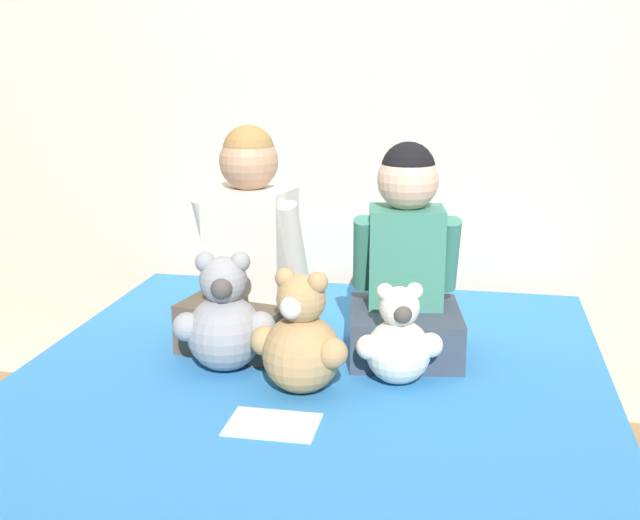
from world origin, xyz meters
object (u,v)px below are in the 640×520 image
child_on_left (248,253)px  teddy_bear_held_by_right_child (399,342)px  bed (305,473)px  child_on_right (406,267)px  teddy_bear_held_by_left_child (224,321)px  teddy_bear_between_children (301,341)px  sign_card (273,424)px

child_on_left → teddy_bear_held_by_right_child: child_on_left is taller
teddy_bear_held_by_right_child → bed: bearing=179.2°
child_on_right → teddy_bear_held_by_right_child: child_on_right is taller
child_on_right → teddy_bear_held_by_right_child: size_ratio=2.23×
bed → teddy_bear_held_by_left_child: (-0.23, 0.07, 0.39)m
teddy_bear_held_by_right_child → teddy_bear_between_children: (-0.23, -0.10, 0.02)m
child_on_left → child_on_right: size_ratio=1.06×
child_on_left → teddy_bear_between_children: child_on_left is taller
bed → teddy_bear_between_children: 0.39m
teddy_bear_held_by_right_child → sign_card: size_ratio=1.28×
child_on_left → teddy_bear_held_by_left_child: (-0.00, -0.22, -0.13)m
child_on_right → teddy_bear_held_by_left_child: size_ratio=1.83×
teddy_bear_held_by_left_child → teddy_bear_held_by_right_child: 0.47m
child_on_right → teddy_bear_held_by_left_child: child_on_right is taller
teddy_bear_held_by_right_child → sign_card: (-0.26, -0.30, -0.11)m
child_on_right → teddy_bear_held_by_right_child: bearing=-97.0°
child_on_right → teddy_bear_between_children: (-0.23, -0.32, -0.12)m
teddy_bear_held_by_right_child → sign_card: teddy_bear_held_by_right_child is taller
bed → sign_card: sign_card is taller
child_on_left → child_on_right: child_on_left is taller
child_on_left → teddy_bear_held_by_right_child: 0.54m
child_on_left → child_on_right: (0.46, -0.00, -0.02)m
bed → teddy_bear_held_by_right_child: teddy_bear_held_by_right_child is taller
teddy_bear_between_children → bed: bearing=105.3°
teddy_bear_held_by_left_child → sign_card: bearing=-68.6°
bed → teddy_bear_between_children: size_ratio=5.91×
child_on_right → teddy_bear_held_by_left_child: (-0.46, -0.22, -0.11)m
child_on_right → teddy_bear_between_children: size_ratio=1.88×
teddy_bear_held_by_left_child → sign_card: (0.21, -0.30, -0.14)m
teddy_bear_held_by_left_child → sign_card: teddy_bear_held_by_left_child is taller
bed → child_on_left: child_on_left is taller
teddy_bear_between_children → sign_card: (-0.02, -0.20, -0.13)m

